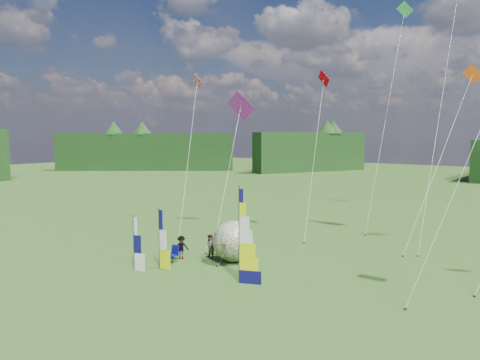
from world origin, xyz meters
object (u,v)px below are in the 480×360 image
Objects in this scene: feather_banner_main at (239,236)px; camp_chair at (172,254)px; bol_inflatable at (233,241)px; side_banner_far at (134,244)px; spectator_c at (181,247)px; side_banner_left at (159,239)px; spectator_a at (215,244)px; kite_whale at (441,97)px; spectator_b at (210,246)px; spectator_d at (230,244)px.

feather_banner_main reaches higher than camp_chair.
feather_banner_main is 4.64m from bol_inflatable.
side_banner_far reaches higher than camp_chair.
side_banner_far is 3.72m from spectator_c.
spectator_c is (-6.08, 1.62, -1.85)m from feather_banner_main.
side_banner_left is 1.12× the size of side_banner_far.
kite_whale is (10.62, 13.49, 10.13)m from spectator_a.
kite_whale reaches higher than side_banner_left.
spectator_b is (0.28, -0.83, 0.01)m from spectator_a.
feather_banner_main is 4.76× the size of camp_chair.
side_banner_left is 3.30× the size of camp_chair.
spectator_b is at bearing 83.45° from spectator_d.
feather_banner_main is 1.61× the size of side_banner_far.
feather_banner_main is 5.69m from spectator_d.
spectator_d is 1.68× the size of camp_chair.
spectator_a is 1.27m from spectator_d.
spectator_c is 0.84× the size of spectator_d.
bol_inflatable is at bearing -25.32° from spectator_c.
bol_inflatable is 2.40× the size of camp_chair.
side_banner_far is 1.23× the size of bol_inflatable.
spectator_d is at bearing -8.81° from spectator_c.
spectator_a is (-5.04, 3.80, -1.85)m from feather_banner_main.
spectator_c is 3.24m from spectator_d.
spectator_b is (1.69, 4.96, -0.85)m from side_banner_far.
feather_banner_main is at bearing 174.35° from spectator_d.
kite_whale is at bearing 48.52° from feather_banner_main.
bol_inflatable reaches higher than spectator_c.
side_banner_far reaches higher than spectator_a.
side_banner_far is 6.49m from spectator_d.
spectator_c is at bearing -125.48° from spectator_b.
feather_banner_main reaches higher than spectator_a.
camp_chair is at bearing -107.86° from spectator_b.
spectator_b is at bearing -99.61° from spectator_a.
feather_banner_main is 19.97m from kite_whale.
bol_inflatable is 3.95m from camp_chair.
spectator_a is at bearing 119.37° from feather_banner_main.
side_banner_far is at bearing 173.45° from feather_banner_main.
side_banner_far reaches higher than spectator_b.
camp_chair is (-2.87, -2.59, -0.77)m from bol_inflatable.
feather_banner_main is 0.24× the size of kite_whale.
spectator_c is 22.01m from kite_whale.
spectator_d is 0.08× the size of kite_whale.
spectator_d is at bearing 110.55° from feather_banner_main.
spectator_b is (-1.73, -0.28, -0.54)m from bol_inflatable.
bol_inflatable is 19.06m from kite_whale.
side_banner_far is at bearing -100.28° from spectator_b.
spectator_d is (-3.79, 3.90, -1.69)m from feather_banner_main.
camp_chair is (-0.37, 1.43, -1.27)m from side_banner_left.
bol_inflatable is at bearing 179.42° from spectator_d.
spectator_d is (0.98, 0.92, 0.14)m from spectator_b.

